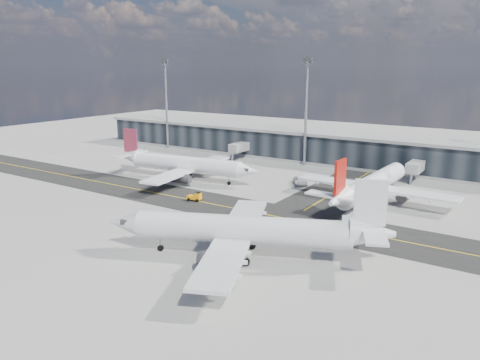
{
  "coord_description": "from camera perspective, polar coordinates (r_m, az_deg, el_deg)",
  "views": [
    {
      "loc": [
        54.25,
        -68.0,
        27.03
      ],
      "look_at": [
        5.49,
        6.89,
        5.0
      ],
      "focal_mm": 35.0,
      "sensor_mm": 36.0,
      "label": 1
    }
  ],
  "objects": [
    {
      "name": "airliner_af",
      "position": [
        113.34,
        -6.83,
        1.92
      ],
      "size": [
        38.71,
        33.1,
        11.46
      ],
      "rotation": [
        0.0,
        0.0,
        -1.45
      ],
      "color": "white",
      "rests_on": "ground"
    },
    {
      "name": "baggage_tug",
      "position": [
        95.85,
        -5.44,
        -2.03
      ],
      "size": [
        3.09,
        1.94,
        1.81
      ],
      "rotation": [
        0.0,
        0.0,
        -1.39
      ],
      "color": "#FF9B0D",
      "rests_on": "ground"
    },
    {
      "name": "airliner_near",
      "position": [
        67.15,
        0.79,
        -6.17
      ],
      "size": [
        39.58,
        34.2,
        12.25
      ],
      "rotation": [
        0.0,
        0.0,
        1.98
      ],
      "color": "silver",
      "rests_on": "ground"
    },
    {
      "name": "terminal_concourse",
      "position": [
        136.3,
        9.16,
        3.98
      ],
      "size": [
        152.0,
        19.8,
        8.8
      ],
      "color": "black",
      "rests_on": "ground"
    },
    {
      "name": "floodlight_masts",
      "position": [
        128.57,
        8.06,
        8.62
      ],
      "size": [
        102.5,
        0.7,
        28.9
      ],
      "color": "gray",
      "rests_on": "ground"
    },
    {
      "name": "service_van",
      "position": [
        109.59,
        7.36,
        -0.09
      ],
      "size": [
        5.73,
        6.65,
        1.7
      ],
      "primitive_type": "imported",
      "rotation": [
        0.0,
        0.0,
        0.59
      ],
      "color": "white",
      "rests_on": "ground"
    },
    {
      "name": "airliner_redtail",
      "position": [
        97.02,
        15.79,
        -0.55
      ],
      "size": [
        32.95,
        38.68,
        11.46
      ],
      "rotation": [
        0.0,
        0.0,
        -0.05
      ],
      "color": "white",
      "rests_on": "ground"
    },
    {
      "name": "ground",
      "position": [
        91.09,
        -5.28,
        -3.47
      ],
      "size": [
        300.0,
        300.0,
        0.0
      ],
      "primitive_type": "plane",
      "color": "gray",
      "rests_on": "ground"
    },
    {
      "name": "taxiway_lanes",
      "position": [
        97.29,
        0.46,
        -2.28
      ],
      "size": [
        180.0,
        63.0,
        0.03
      ],
      "color": "black",
      "rests_on": "ground"
    }
  ]
}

